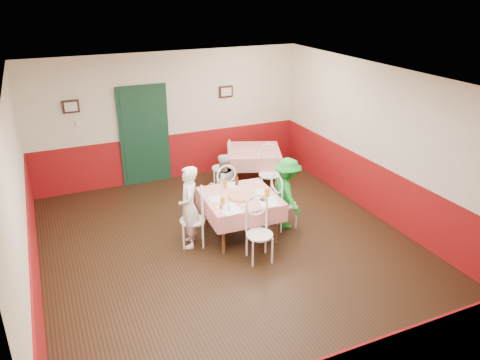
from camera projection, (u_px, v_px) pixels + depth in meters
name	position (u px, v px, depth m)	size (l,w,h in m)	color
floor	(234.00, 251.00, 7.75)	(7.00, 7.00, 0.00)	black
ceiling	(233.00, 82.00, 6.65)	(7.00, 7.00, 0.00)	white
back_wall	(170.00, 117.00, 10.15)	(6.00, 0.10, 2.80)	beige
front_wall	(384.00, 305.00, 4.26)	(6.00, 0.10, 2.80)	beige
left_wall	(22.00, 208.00, 6.09)	(0.10, 7.00, 2.80)	beige
right_wall	(388.00, 147.00, 8.32)	(0.10, 7.00, 2.80)	beige
wainscot_back	(173.00, 156.00, 10.49)	(6.00, 0.03, 1.00)	maroon
wainscot_left	(35.00, 266.00, 6.44)	(0.03, 7.00, 1.00)	maroon
wainscot_right	(381.00, 193.00, 8.67)	(0.03, 7.00, 1.00)	maroon
door	(145.00, 137.00, 10.02)	(0.96, 0.06, 2.10)	black
picture_left	(71.00, 107.00, 9.18)	(0.32, 0.03, 0.26)	black
picture_right	(226.00, 92.00, 10.41)	(0.32, 0.03, 0.26)	black
thermostat	(79.00, 123.00, 9.36)	(0.10, 0.03, 0.10)	white
main_table	(240.00, 216.00, 8.10)	(1.22, 1.22, 0.77)	red
second_table	(253.00, 166.00, 10.27)	(1.12, 1.12, 0.77)	red
chair_left	(193.00, 220.00, 7.78)	(0.42, 0.42, 0.90)	white
chair_right	(284.00, 204.00, 8.35)	(0.42, 0.42, 0.90)	white
chair_far	(224.00, 193.00, 8.80)	(0.42, 0.42, 0.90)	white
chair_near	(260.00, 235.00, 7.34)	(0.42, 0.42, 0.90)	white
chair_second_a	(222.00, 168.00, 9.96)	(0.42, 0.42, 0.90)	white
chair_second_b	(269.00, 175.00, 9.61)	(0.42, 0.42, 0.90)	white
pizza	(240.00, 197.00, 7.88)	(0.41, 0.41, 0.03)	#B74723
plate_left	(216.00, 199.00, 7.80)	(0.25, 0.25, 0.01)	white
plate_right	(262.00, 192.00, 8.06)	(0.25, 0.25, 0.01)	white
plate_far	(232.00, 185.00, 8.33)	(0.25, 0.25, 0.01)	white
glass_a	(223.00, 201.00, 7.60)	(0.07, 0.07, 0.13)	#BF7219
glass_b	(267.00, 193.00, 7.87)	(0.08, 0.08, 0.15)	#BF7219
glass_c	(225.00, 184.00, 8.23)	(0.07, 0.07, 0.13)	#BF7219
beer_bottle	(237.00, 180.00, 8.30)	(0.06, 0.06, 0.22)	#381C0A
shaker_a	(223.00, 208.00, 7.42)	(0.04, 0.04, 0.09)	silver
shaker_b	(229.00, 208.00, 7.42)	(0.04, 0.04, 0.09)	silver
shaker_c	(221.00, 207.00, 7.45)	(0.04, 0.04, 0.09)	#B23319
menu_left	(230.00, 209.00, 7.48)	(0.30, 0.40, 0.00)	white
menu_right	(268.00, 201.00, 7.74)	(0.30, 0.40, 0.00)	white
wallet	(263.00, 199.00, 7.78)	(0.11, 0.09, 0.02)	black
diner_left	(189.00, 207.00, 7.67)	(0.51, 0.34, 1.41)	gray
diner_far	(223.00, 185.00, 8.78)	(0.58, 0.45, 1.20)	gray
diner_right	(287.00, 193.00, 8.29)	(0.84, 0.49, 1.31)	gray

